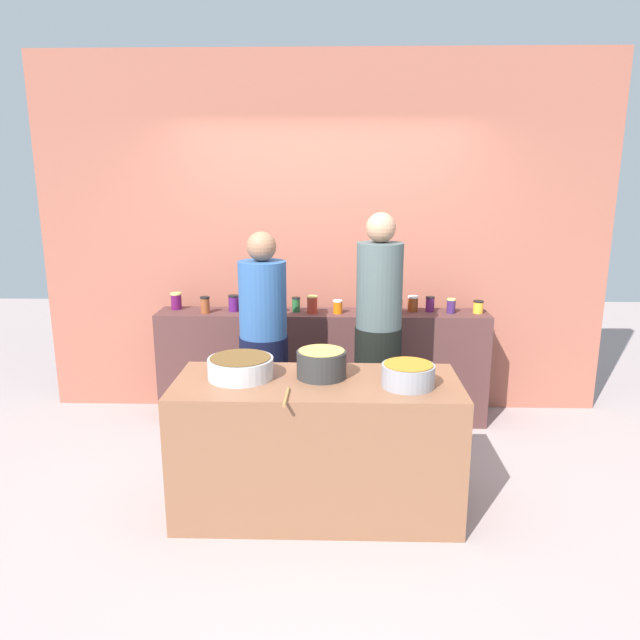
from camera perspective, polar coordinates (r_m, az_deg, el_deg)
name	(u,v)px	position (r m, az deg, el deg)	size (l,w,h in m)	color
ground	(319,483)	(4.19, -0.14, -15.26)	(12.00, 12.00, 0.00)	#A49290
storefront_wall	(324,238)	(5.14, 0.34, 7.81)	(4.80, 0.12, 3.00)	#9F5846
display_shelf	(322,366)	(5.01, 0.23, -4.44)	(2.70, 0.36, 0.93)	#4F2E2C
prep_table	(317,446)	(3.73, -0.28, -11.87)	(1.70, 0.70, 0.84)	brown
preserve_jar_0	(176,301)	(5.12, -13.52, 1.77)	(0.09, 0.09, 0.14)	#561147
preserve_jar_1	(205,305)	(4.92, -10.88, 1.43)	(0.08, 0.08, 0.14)	brown
preserve_jar_2	(234,303)	(4.96, -8.22, 1.60)	(0.09, 0.09, 0.13)	#4D1760
preserve_jar_3	(246,305)	(4.93, -7.05, 1.39)	(0.09, 0.09, 0.11)	#4B1554
preserve_jar_4	(261,304)	(4.88, -5.61, 1.48)	(0.07, 0.07, 0.13)	#481955
preserve_jar_5	(276,306)	(4.86, -4.24, 1.36)	(0.09, 0.09, 0.11)	#22493A
preserve_jar_6	(296,304)	(4.89, -2.29, 1.49)	(0.07, 0.07, 0.12)	#23592F
preserve_jar_7	(312,305)	(4.82, -0.74, 1.48)	(0.09, 0.09, 0.15)	#A72E20
preserve_jar_8	(338,307)	(4.83, 1.70, 1.26)	(0.08, 0.08, 0.11)	orange
preserve_jar_9	(382,306)	(4.85, 5.88, 1.38)	(0.08, 0.08, 0.13)	orange
preserve_jar_10	(398,306)	(4.86, 7.39, 1.35)	(0.08, 0.08, 0.13)	#AF3112
preserve_jar_11	(413,304)	(4.96, 8.83, 1.55)	(0.09, 0.09, 0.13)	brown
preserve_jar_12	(430,304)	(4.98, 10.42, 1.50)	(0.07, 0.07, 0.12)	#5B1A53
preserve_jar_13	(451,306)	(4.95, 12.37, 1.33)	(0.07, 0.07, 0.12)	#3E215A
preserve_jar_14	(478,307)	(5.01, 14.82, 1.22)	(0.08, 0.08, 0.10)	gold
cooking_pot_left	(241,368)	(3.64, -7.56, -4.51)	(0.39, 0.39, 0.13)	#B7B7BC
cooking_pot_center	(321,364)	(3.61, 0.14, -4.20)	(0.30, 0.30, 0.17)	#2D2D2D
cooking_pot_right	(408,375)	(3.50, 8.37, -5.21)	(0.31, 0.31, 0.14)	gray
wooden_spoon	(286,397)	(3.30, -3.23, -7.32)	(0.02, 0.02, 0.27)	#9E703D
cook_with_tongs	(264,355)	(4.38, -5.35, -3.38)	(0.35, 0.35, 1.64)	black
cook_in_cap	(378,349)	(4.30, 5.54, -2.74)	(0.34, 0.34, 1.78)	black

